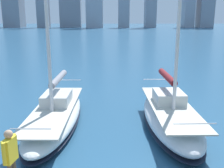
% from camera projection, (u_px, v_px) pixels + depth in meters
% --- Properties ---
extents(sailboat_maroon, '(2.40, 7.59, 10.99)m').
position_uv_depth(sailboat_maroon, '(170.00, 115.00, 12.65)').
color(sailboat_maroon, white).
rests_on(sailboat_maroon, ground).
extents(sailboat_grey, '(2.33, 8.35, 11.01)m').
position_uv_depth(sailboat_grey, '(56.00, 113.00, 13.08)').
color(sailboat_grey, white).
rests_on(sailboat_grey, ground).
extents(person_yellow_shirt, '(0.27, 0.63, 1.75)m').
position_uv_depth(person_yellow_shirt, '(10.00, 154.00, 7.08)').
color(person_yellow_shirt, '#4C473D').
rests_on(person_yellow_shirt, dock_pier).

